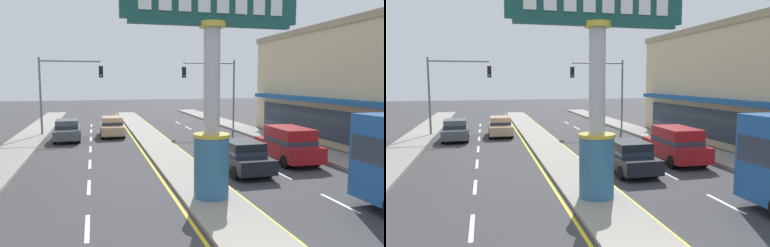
# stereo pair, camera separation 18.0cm
# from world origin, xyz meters

# --- Properties ---
(median_strip) EXTENTS (2.15, 52.00, 0.14)m
(median_strip) POSITION_xyz_m (0.00, 18.00, 0.07)
(median_strip) COLOR gray
(median_strip) RESTS_ON ground
(sidewalk_left) EXTENTS (2.35, 60.00, 0.18)m
(sidewalk_left) POSITION_xyz_m (-8.85, 16.00, 0.09)
(sidewalk_left) COLOR gray
(sidewalk_left) RESTS_ON ground
(sidewalk_right) EXTENTS (2.35, 60.00, 0.18)m
(sidewalk_right) POSITION_xyz_m (8.85, 16.00, 0.09)
(sidewalk_right) COLOR gray
(sidewalk_right) RESTS_ON ground
(lane_markings) EXTENTS (8.89, 52.00, 0.01)m
(lane_markings) POSITION_xyz_m (0.00, 16.65, 0.00)
(lane_markings) COLOR silver
(lane_markings) RESTS_ON ground
(district_sign) EXTENTS (6.38, 1.34, 7.68)m
(district_sign) POSITION_xyz_m (0.00, 6.29, 3.81)
(district_sign) COLOR #33668C
(district_sign) RESTS_ON median_strip
(storefront_right) EXTENTS (10.02, 19.76, 8.23)m
(storefront_right) POSITION_xyz_m (15.36, 16.23, 4.12)
(storefront_right) COLOR beige
(storefront_right) RESTS_ON ground
(traffic_light_left_side) EXTENTS (4.86, 0.46, 6.20)m
(traffic_light_left_side) POSITION_xyz_m (-6.31, 24.48, 4.25)
(traffic_light_left_side) COLOR slate
(traffic_light_left_side) RESTS_ON ground
(traffic_light_right_side) EXTENTS (4.86, 0.46, 6.20)m
(traffic_light_right_side) POSITION_xyz_m (6.31, 24.79, 4.25)
(traffic_light_right_side) COLOR slate
(traffic_light_right_side) RESTS_ON ground
(sedan_near_right_lane) EXTENTS (1.87, 4.31, 1.53)m
(sedan_near_right_lane) POSITION_xyz_m (-2.72, 23.47, 0.79)
(sedan_near_right_lane) COLOR tan
(sedan_near_right_lane) RESTS_ON ground
(sedan_far_right_lane) EXTENTS (1.93, 4.35, 1.53)m
(sedan_far_right_lane) POSITION_xyz_m (-6.03, 22.08, 0.79)
(sedan_far_right_lane) COLOR #4C5156
(sedan_far_right_lane) RESTS_ON ground
(suv_near_left_lane) EXTENTS (2.07, 4.65, 1.90)m
(suv_near_left_lane) POSITION_xyz_m (6.02, 11.41, 0.98)
(suv_near_left_lane) COLOR maroon
(suv_near_left_lane) RESTS_ON ground
(sedan_mid_left_lane) EXTENTS (1.85, 4.31, 1.53)m
(sedan_mid_left_lane) POSITION_xyz_m (2.72, 10.01, 0.79)
(sedan_mid_left_lane) COLOR black
(sedan_mid_left_lane) RESTS_ON ground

